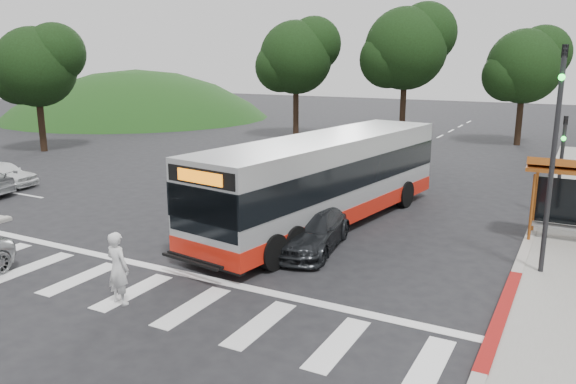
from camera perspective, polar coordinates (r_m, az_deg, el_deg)
The scene contains 15 objects.
ground at distance 19.57m, azimuth -5.42°, elevation -4.91°, with size 140.00×140.00×0.00m, color black.
curb_east at distance 24.26m, azimuth 24.01°, elevation -2.23°, with size 0.30×40.00×0.15m, color #9E9991.
curb_east_red at distance 14.81m, azimuth 20.85°, elevation -11.67°, with size 0.32×6.00×0.15m, color maroon.
hillside_nw at distance 62.40m, azimuth -14.96°, elevation 7.35°, with size 44.00×44.00×10.00m, color #173812.
crosswalk_ladder at distance 15.92m, azimuth -15.50°, elevation -9.75°, with size 18.00×2.60×0.01m, color silver.
traffic_signal_ne_tall at distance 17.11m, azimuth 25.47°, elevation 4.53°, with size 0.18×0.37×6.50m.
traffic_signal_ne_short at distance 24.23m, azimuth 26.06°, elevation 3.38°, with size 0.18×0.37×4.00m.
tree_north_a at distance 43.29m, azimuth 12.00°, elevation 14.20°, with size 6.60×6.15×10.17m.
tree_north_b at distance 43.72m, azimuth 22.98°, elevation 11.78°, with size 5.72×5.33×8.43m.
tree_north_c at distance 44.40m, azimuth 0.95°, elevation 13.64°, with size 6.16×5.74×9.30m.
tree_west_a at distance 41.12m, azimuth -24.13°, elevation 11.64°, with size 5.72×5.33×8.43m.
transit_bus at distance 20.97m, azimuth 3.85°, elevation 1.09°, with size 2.79×12.90×3.33m, color #A7AAAC, non-canonical shape.
pedestrian at distance 14.98m, azimuth -16.90°, elevation -7.41°, with size 0.70×0.46×1.92m, color silver.
dark_sedan at distance 18.49m, azimuth 2.41°, elevation -3.85°, with size 1.82×4.48×1.30m, color black.
west_car_white at distance 30.87m, azimuth -27.03°, elevation 1.65°, with size 1.46×3.63×1.24m, color white.
Camera 1 is at (10.32, -15.45, 6.14)m, focal length 35.00 mm.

